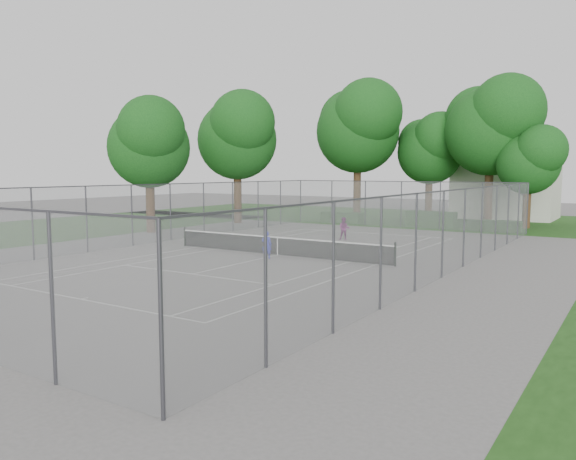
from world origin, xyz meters
The scene contains 18 objects.
ground centered at (0.00, 0.00, 0.00)m, with size 120.00×120.00×0.00m, color #64615F.
grass_far centered at (0.00, 26.00, 0.00)m, with size 60.00×20.00×0.00m, color #1C4413.
grass_left centered at (-22.00, 0.00, 0.00)m, with size 16.00×40.00×0.00m, color #1C4413.
court_markings centered at (0.00, 0.00, 0.01)m, with size 11.03×23.83×0.01m.
tennis_net centered at (0.00, 0.00, 0.51)m, with size 12.87×0.10×1.10m.
perimeter_fence centered at (0.00, 0.00, 1.81)m, with size 18.08×34.08×3.52m.
tree_far_left centered at (-6.31, 22.52, 8.43)m, with size 8.53×7.79×12.26m.
tree_far_midleft centered at (-0.51, 25.01, 6.43)m, with size 6.51×5.95×9.36m.
tree_far_midright centered at (5.12, 22.99, 8.05)m, with size 8.14×7.43×11.70m.
tree_far_right centered at (8.25, 21.43, 5.25)m, with size 5.32×4.86×7.65m.
tree_side_back centered at (-12.72, 13.16, 7.36)m, with size 7.45×6.80×10.71m.
tree_side_front centered at (-13.32, 4.00, 6.39)m, with size 6.47×5.91×9.30m.
hedge_left centered at (-5.62, 18.07, 0.44)m, with size 3.49×1.05×0.87m, color #1C4315.
hedge_mid centered at (1.81, 18.63, 0.59)m, with size 3.77×1.08×1.19m, color #1C4315.
hedge_right centered at (7.19, 17.90, 0.39)m, with size 2.62×0.96×0.79m, color #1C4315.
house centered at (4.88, 30.17, 4.25)m, with size 8.49×6.58×10.57m.
girl_player centered at (0.16, -1.20, 0.68)m, with size 0.49×0.32×1.35m, color #3035B7.
woman_player centered at (-0.04, 7.57, 0.70)m, with size 0.68×0.53×1.41m, color #782868.
Camera 1 is at (15.83, -23.65, 4.28)m, focal length 35.00 mm.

